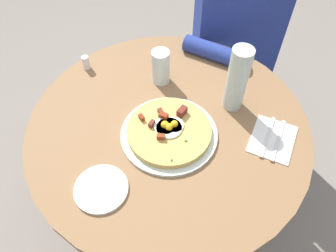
{
  "coord_description": "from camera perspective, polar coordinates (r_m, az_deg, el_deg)",
  "views": [
    {
      "loc": [
        -0.04,
        -0.72,
        1.63
      ],
      "look_at": [
        -0.0,
        -0.02,
        0.74
      ],
      "focal_mm": 35.52,
      "sensor_mm": 36.0,
      "label": 1
    }
  ],
  "objects": [
    {
      "name": "water_bottle",
      "position": [
        1.15,
        11.78,
        7.8
      ],
      "size": [
        0.07,
        0.07,
        0.25
      ],
      "primitive_type": "cylinder",
      "color": "silver",
      "rests_on": "dining_table"
    },
    {
      "name": "salt_shaker",
      "position": [
        1.38,
        -13.88,
        10.53
      ],
      "size": [
        0.03,
        0.03,
        0.06
      ],
      "primitive_type": "cylinder",
      "color": "white",
      "rests_on": "dining_table"
    },
    {
      "name": "water_glass",
      "position": [
        1.26,
        -1.25,
        10.12
      ],
      "size": [
        0.07,
        0.07,
        0.14
      ],
      "primitive_type": "cylinder",
      "color": "silver",
      "rests_on": "dining_table"
    },
    {
      "name": "dining_table",
      "position": [
        1.3,
        0.03,
        -4.3
      ],
      "size": [
        0.99,
        0.99,
        0.72
      ],
      "color": "olive",
      "rests_on": "ground_plane"
    },
    {
      "name": "pizza_plate",
      "position": [
        1.13,
        -0.04,
        -1.41
      ],
      "size": [
        0.33,
        0.33,
        0.01
      ],
      "primitive_type": "cylinder",
      "color": "silver",
      "rests_on": "dining_table"
    },
    {
      "name": "person_seated",
      "position": [
        1.76,
        10.67,
        11.32
      ],
      "size": [
        0.47,
        0.48,
        1.14
      ],
      "color": "#2D2D33",
      "rests_on": "ground_plane"
    },
    {
      "name": "bread_plate",
      "position": [
        1.04,
        -11.4,
        -10.53
      ],
      "size": [
        0.17,
        0.17,
        0.01
      ],
      "primitive_type": "cylinder",
      "color": "white",
      "rests_on": "dining_table"
    },
    {
      "name": "ground_plane",
      "position": [
        1.78,
        0.02,
        -14.09
      ],
      "size": [
        6.0,
        6.0,
        0.0
      ],
      "primitive_type": "plane",
      "color": "gray"
    },
    {
      "name": "fork",
      "position": [
        1.17,
        18.38,
        -2.3
      ],
      "size": [
        0.09,
        0.17,
        0.0
      ],
      "primitive_type": "cube",
      "rotation": [
        0.0,
        0.0,
        1.09
      ],
      "color": "silver",
      "rests_on": "napkin"
    },
    {
      "name": "breakfast_pizza",
      "position": [
        1.11,
        -0.03,
        -0.75
      ],
      "size": [
        0.28,
        0.28,
        0.05
      ],
      "color": "tan",
      "rests_on": "pizza_plate"
    },
    {
      "name": "napkin",
      "position": [
        1.17,
        17.5,
        -2.15
      ],
      "size": [
        0.2,
        0.22,
        0.0
      ],
      "primitive_type": "cube",
      "rotation": [
        0.0,
        0.0,
        1.09
      ],
      "color": "white",
      "rests_on": "dining_table"
    },
    {
      "name": "knife",
      "position": [
        1.17,
        16.71,
        -1.73
      ],
      "size": [
        0.09,
        0.17,
        0.0
      ],
      "primitive_type": "cube",
      "rotation": [
        0.0,
        0.0,
        1.09
      ],
      "color": "silver",
      "rests_on": "napkin"
    }
  ]
}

